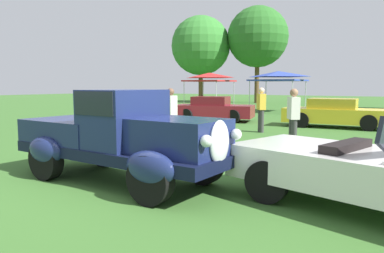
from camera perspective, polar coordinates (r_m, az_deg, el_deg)
The scene contains 13 objects.
ground_plane at distance 6.90m, azimuth -11.65°, elevation -8.69°, with size 120.00×120.00×0.00m, color #386628.
feature_pickup_truck at distance 6.90m, azimuth -10.88°, elevation -1.33°, with size 4.49×1.92×1.70m.
neighbor_convertible at distance 5.79m, azimuth 27.25°, elevation -6.31°, with size 4.41×2.60×1.40m.
show_car_cream at distance 21.77m, azimuth -8.46°, elevation 3.21°, with size 4.20×2.70×1.22m.
show_car_burgundy at distance 18.42m, azimuth 3.28°, elevation 2.70°, with size 4.17×2.65×1.22m.
show_car_yellow at distance 16.74m, azimuth 21.28°, elevation 1.91°, with size 4.40×2.03×1.22m.
spectator_between_cars at distance 11.34m, azimuth -3.30°, elevation 2.00°, with size 0.27×0.42×1.69m.
spectator_by_row at distance 14.22m, azimuth 10.61°, elevation 2.79°, with size 0.44×0.46×1.69m.
spectator_far_side at distance 10.44m, azimuth 15.35°, elevation 1.40°, with size 0.43×0.47×1.69m.
canopy_tent_left_field at distance 27.94m, azimuth 2.69°, elevation 7.70°, with size 3.05×3.05×2.71m.
canopy_tent_center_field at distance 25.41m, azimuth 13.19°, elevation 7.68°, with size 3.17×3.17×2.71m.
treeline_far_left at distance 38.55m, azimuth 1.36°, elevation 12.35°, with size 6.00×6.00×8.80m.
treeline_mid_left at distance 37.88m, azimuth 10.10°, elevation 13.43°, with size 5.96×5.96×9.48m.
Camera 1 is at (4.71, -4.72, 1.78)m, focal length 34.59 mm.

